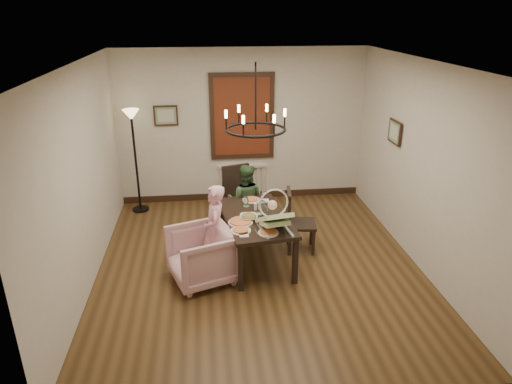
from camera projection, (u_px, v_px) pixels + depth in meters
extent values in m
cube|color=brown|center=(259.00, 265.00, 6.53)|extent=(4.50, 5.00, 0.01)
cube|color=white|center=(259.00, 63.00, 5.48)|extent=(4.50, 5.00, 0.01)
cube|color=beige|center=(242.00, 127.00, 8.31)|extent=(4.50, 0.01, 2.80)
cube|color=beige|center=(82.00, 180.00, 5.76)|extent=(0.01, 5.00, 2.80)
cube|color=beige|center=(422.00, 166.00, 6.25)|extent=(0.01, 5.00, 2.80)
cube|color=black|center=(256.00, 217.00, 6.40)|extent=(1.03, 1.61, 0.05)
cube|color=black|center=(241.00, 268.00, 5.82)|extent=(0.07, 0.07, 0.66)
cube|color=black|center=(222.00, 222.00, 7.08)|extent=(0.07, 0.07, 0.66)
cube|color=black|center=(295.00, 261.00, 5.98)|extent=(0.07, 0.07, 0.66)
cube|color=black|center=(268.00, 217.00, 7.24)|extent=(0.07, 0.07, 0.66)
imported|color=#D09FA5|center=(202.00, 255.00, 6.04)|extent=(1.03, 1.01, 0.74)
imported|color=#EAA5B6|center=(215.00, 237.00, 6.19)|extent=(0.27, 0.39, 1.05)
imported|color=#385935|center=(245.00, 206.00, 7.23)|extent=(0.55, 0.46, 0.98)
imported|color=white|center=(249.00, 217.00, 6.26)|extent=(0.29, 0.29, 0.07)
cylinder|color=tan|center=(241.00, 222.00, 6.17)|extent=(0.34, 0.34, 0.04)
cylinder|color=silver|center=(266.00, 211.00, 6.36)|extent=(0.08, 0.08, 0.16)
cube|color=#642D14|center=(242.00, 117.00, 8.19)|extent=(1.00, 0.03, 1.40)
cube|color=black|center=(166.00, 116.00, 8.04)|extent=(0.42, 0.03, 0.36)
cube|color=black|center=(395.00, 132.00, 6.98)|extent=(0.03, 0.42, 0.36)
torus|color=black|center=(256.00, 129.00, 5.92)|extent=(0.80, 0.80, 0.04)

